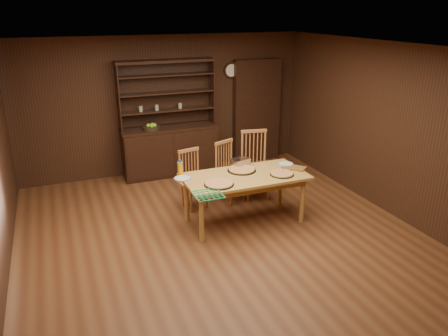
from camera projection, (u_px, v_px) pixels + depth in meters
name	position (u px, v px, depth m)	size (l,w,h in m)	color
floor	(223.00, 238.00, 6.16)	(6.00, 6.00, 0.00)	brown
room_shell	(223.00, 130.00, 5.62)	(6.00, 6.00, 6.00)	white
china_hutch	(170.00, 144.00, 8.36)	(1.84, 0.52, 2.17)	black
doorway	(257.00, 111.00, 8.99)	(1.00, 0.18, 2.10)	black
wall_clock	(231.00, 70.00, 8.55)	(0.30, 0.05, 0.30)	black
dining_table	(245.00, 181.00, 6.42)	(1.81, 0.90, 0.75)	#BA8840
chair_left	(192.00, 177.00, 7.00)	(0.46, 0.45, 0.95)	#C67944
chair_center	(228.00, 169.00, 7.24)	(0.54, 0.53, 1.01)	#C67944
chair_right	(255.00, 162.00, 7.39)	(0.54, 0.52, 1.14)	#C67944
pizza_left	(219.00, 184.00, 6.04)	(0.42, 0.42, 0.04)	black
pizza_right	(282.00, 174.00, 6.40)	(0.35, 0.35, 0.04)	black
pizza_center	(242.00, 170.00, 6.56)	(0.43, 0.43, 0.04)	black
cooling_rack	(208.00, 194.00, 5.72)	(0.35, 0.35, 0.02)	#0CA65B
plate_left	(182.00, 178.00, 6.25)	(0.24, 0.24, 0.02)	beige
plate_right	(286.00, 164.00, 6.83)	(0.24, 0.24, 0.02)	beige
foil_dish	(240.00, 162.00, 6.78)	(0.27, 0.20, 0.11)	silver
juice_bottle	(180.00, 168.00, 6.37)	(0.08, 0.08, 0.23)	orange
pot_holder_a	(298.00, 168.00, 6.65)	(0.22, 0.22, 0.02)	red
pot_holder_b	(289.00, 168.00, 6.65)	(0.18, 0.18, 0.01)	red
fruit_bowl	(151.00, 127.00, 8.04)	(0.31, 0.31, 0.12)	black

